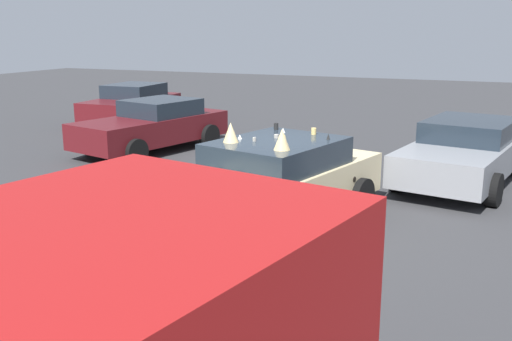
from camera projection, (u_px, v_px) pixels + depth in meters
ground_plane at (272, 224)px, 9.81m from camera, size 60.00×60.00×0.00m
art_car_decorated at (273, 181)px, 9.65m from camera, size 4.67×2.84×1.74m
parked_sedan_near_left at (153, 126)px, 15.54m from camera, size 4.58×2.70×1.35m
parked_sedan_row_back_far at (466, 151)px, 12.31m from camera, size 4.79×2.65×1.32m
parked_sedan_behind_left at (132, 104)px, 20.04m from camera, size 4.03×2.08×1.34m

